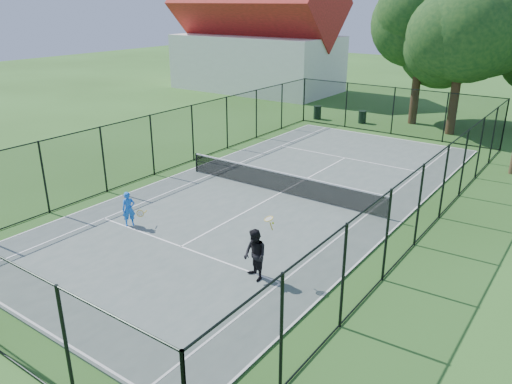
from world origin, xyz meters
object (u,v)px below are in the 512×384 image
Objects in this scene: tennis_net at (281,182)px; trash_bin_left at (317,112)px; trash_bin_right at (362,117)px; player_blue at (129,209)px; player_black at (255,255)px.

tennis_net reaches higher than trash_bin_left.
player_blue is at bearing -89.93° from trash_bin_right.
player_black is at bearing -65.78° from trash_bin_left.
trash_bin_right is 21.03m from player_blue.
player_black is at bearing -3.77° from player_blue.
trash_bin_left is (-6.00, 14.11, -0.10)m from tennis_net.
player_blue is at bearing -81.04° from trash_bin_left.
trash_bin_left reaches higher than trash_bin_right.
tennis_net is at bearing 116.66° from player_black.
player_blue is (0.03, -21.03, 0.29)m from trash_bin_right.
player_black is (3.33, -6.63, 0.30)m from tennis_net.
player_black reaches higher than tennis_net.
player_black is (6.15, -21.43, 0.45)m from trash_bin_right.
tennis_net is 11.79× the size of trash_bin_right.
trash_bin_right is at bearing 90.07° from player_blue.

